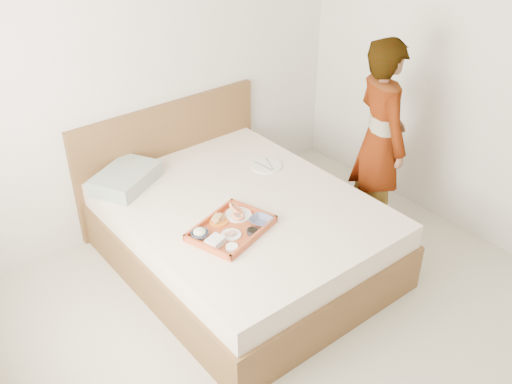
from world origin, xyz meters
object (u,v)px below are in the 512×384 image
at_px(dinner_plate, 266,166).
at_px(person, 380,140).
at_px(tray, 231,228).
at_px(bed, 242,233).

xyz_separation_m(dinner_plate, person, (0.63, -0.57, 0.25)).
bearing_deg(tray, bed, 24.38).
bearing_deg(tray, dinner_plate, 18.60).
bearing_deg(tray, person, -19.30).
relative_size(bed, dinner_plate, 8.30).
bearing_deg(dinner_plate, person, -42.47).
relative_size(tray, person, 0.33).
height_order(dinner_plate, person, person).
xyz_separation_m(bed, person, (1.09, -0.28, 0.52)).
distance_m(bed, dinner_plate, 0.61).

